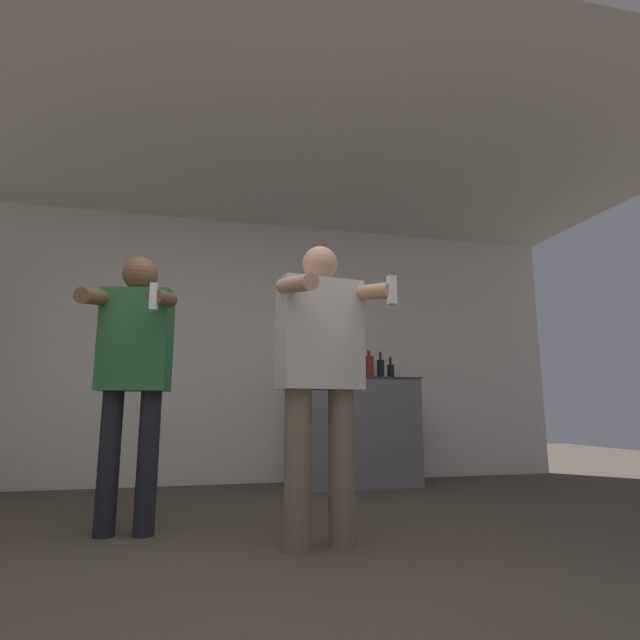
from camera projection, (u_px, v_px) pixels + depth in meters
name	position (u px, v px, depth m)	size (l,w,h in m)	color
ground_plane	(249.00, 603.00, 1.78)	(14.00, 14.00, 0.00)	#4C4238
wall_back	(223.00, 347.00, 4.82)	(7.00, 0.06, 2.55)	silver
ceiling_slab	(239.00, 145.00, 3.63)	(7.00, 3.43, 0.05)	silver
counter	(352.00, 431.00, 4.63)	(1.16, 0.65, 0.97)	slate
bottle_tall_gin	(326.00, 365.00, 4.73)	(0.06, 0.06, 0.33)	#194723
bottle_brown_liquor	(346.00, 364.00, 4.77)	(0.06, 0.06, 0.36)	#563314
bottle_clear_vodka	(391.00, 371.00, 4.87)	(0.07, 0.07, 0.22)	black
bottle_red_label	(369.00, 367.00, 4.82)	(0.09, 0.09, 0.30)	maroon
bottle_amber_bourbon	(381.00, 369.00, 4.85)	(0.07, 0.07, 0.28)	black
person_woman_foreground	(321.00, 367.00, 2.62)	(0.56, 0.58, 1.56)	#75664C
person_man_side	(134.00, 360.00, 2.87)	(0.51, 0.55, 1.58)	black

